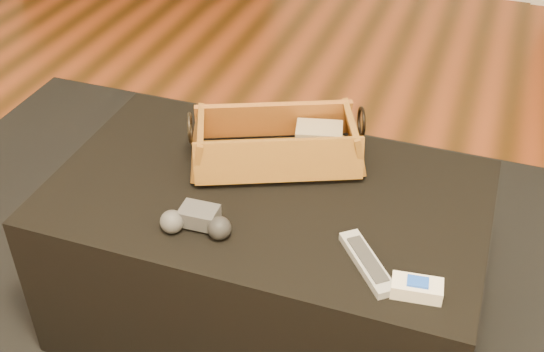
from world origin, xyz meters
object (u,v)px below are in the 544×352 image
(tv_remote, at_px, (268,157))
(wicker_basket, at_px, (276,145))
(silver_remote, at_px, (367,262))
(ottoman, at_px, (267,257))
(game_controller, at_px, (197,221))
(cream_gadget, at_px, (417,288))

(tv_remote, xyz_separation_m, wicker_basket, (0.01, 0.02, 0.02))
(wicker_basket, relative_size, silver_remote, 2.65)
(ottoman, distance_m, tv_remote, 0.26)
(ottoman, height_order, silver_remote, silver_remote)
(game_controller, xyz_separation_m, cream_gadget, (0.47, -0.03, -0.01))
(tv_remote, height_order, wicker_basket, wicker_basket)
(silver_remote, xyz_separation_m, cream_gadget, (0.11, -0.04, 0.01))
(wicker_basket, bearing_deg, tv_remote, -119.92)
(tv_remote, distance_m, wicker_basket, 0.03)
(ottoman, height_order, wicker_basket, wicker_basket)
(ottoman, height_order, cream_gadget, cream_gadget)
(silver_remote, bearing_deg, cream_gadget, -22.54)
(ottoman, xyz_separation_m, silver_remote, (0.27, -0.17, 0.22))
(wicker_basket, height_order, silver_remote, wicker_basket)
(tv_remote, xyz_separation_m, game_controller, (-0.06, -0.27, -0.00))
(tv_remote, xyz_separation_m, silver_remote, (0.30, -0.26, -0.02))
(game_controller, height_order, cream_gadget, game_controller)
(silver_remote, bearing_deg, game_controller, -177.91)
(tv_remote, xyz_separation_m, cream_gadget, (0.41, -0.30, -0.01))
(silver_remote, distance_m, cream_gadget, 0.11)
(game_controller, distance_m, silver_remote, 0.37)
(wicker_basket, bearing_deg, cream_gadget, -39.47)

